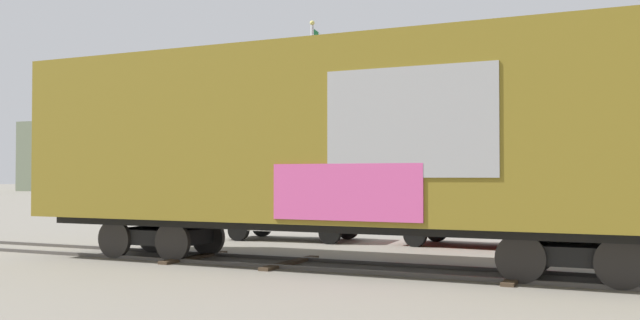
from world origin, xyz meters
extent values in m
plane|color=slate|center=(0.00, 0.00, 0.00)|extent=(260.00, 260.00, 0.00)
cube|color=#4C4742|center=(-1.02, -0.72, 0.04)|extent=(59.84, 4.60, 0.08)
cube|color=#4C4742|center=(-0.91, 0.72, 0.04)|extent=(59.84, 4.60, 0.08)
cube|color=#423323|center=(-4.73, 0.28, 0.04)|extent=(0.43, 2.51, 0.07)
cube|color=#423323|center=(2.75, -0.28, 0.04)|extent=(0.43, 2.51, 0.07)
cube|color=#423323|center=(-2.18, 0.09, 0.04)|extent=(0.43, 2.51, 0.07)
cube|color=olive|center=(-0.97, 0.00, 2.88)|extent=(15.17, 4.09, 3.75)
cube|color=#2D2823|center=(-0.97, 0.00, 4.87)|extent=(14.23, 1.47, 0.24)
cube|color=#999999|center=(0.93, -1.65, 2.97)|extent=(3.29, 0.28, 2.06)
cube|color=#CC4C8C|center=(-0.35, -1.56, 1.66)|extent=(3.09, 0.26, 1.10)
cube|color=black|center=(-0.97, 0.00, 0.90)|extent=(14.77, 2.73, 0.20)
cube|color=black|center=(-5.69, 0.36, 0.51)|extent=(2.19, 1.49, 0.36)
cylinder|color=black|center=(-6.59, -0.30, 0.46)|extent=(0.93, 0.19, 0.92)
cylinder|color=black|center=(-6.48, 1.14, 0.46)|extent=(0.93, 0.19, 0.92)
cylinder|color=black|center=(-4.90, -0.43, 0.46)|extent=(0.93, 0.19, 0.92)
cylinder|color=black|center=(-4.79, 1.01, 0.46)|extent=(0.93, 0.19, 0.92)
cube|color=black|center=(3.76, -0.36, 0.51)|extent=(2.19, 1.49, 0.36)
cylinder|color=black|center=(2.85, -1.01, 0.46)|extent=(0.93, 0.19, 0.92)
cylinder|color=black|center=(2.96, 0.43, 0.46)|extent=(0.93, 0.19, 0.92)
cylinder|color=black|center=(4.55, -1.14, 0.46)|extent=(0.93, 0.19, 0.92)
cylinder|color=black|center=(4.66, 0.30, 0.46)|extent=(0.93, 0.19, 0.92)
cylinder|color=silver|center=(-5.39, 9.76, 3.78)|extent=(0.12, 0.12, 7.57)
sphere|color=#D8CC66|center=(-5.39, 9.76, 7.65)|extent=(0.18, 0.18, 0.18)
cube|color=#14662D|center=(-5.47, 10.59, 7.02)|extent=(0.17, 1.54, 0.90)
cube|color=white|center=(-5.50, 10.97, 7.02)|extent=(0.11, 0.77, 0.90)
cube|color=slate|center=(0.00, 72.98, 4.60)|extent=(132.52, 29.09, 9.21)
cube|color=#8C725B|center=(-26.17, 64.25, 10.34)|extent=(6.80, 4.86, 2.27)
cube|color=brown|center=(-13.07, 64.25, 10.54)|extent=(4.81, 5.38, 2.67)
cone|color=#193D23|center=(-17.05, 67.04, 11.26)|extent=(2.06, 2.06, 4.11)
cone|color=#193D23|center=(-30.68, 61.81, 11.44)|extent=(2.23, 2.23, 4.47)
cone|color=#193D23|center=(-30.17, 62.79, 11.16)|extent=(1.96, 1.96, 3.92)
cone|color=#193D23|center=(-42.67, 62.28, 11.37)|extent=(2.16, 2.16, 4.32)
cone|color=#193D23|center=(-30.54, 68.04, 11.12)|extent=(1.92, 1.92, 3.84)
cube|color=silver|center=(-4.40, 5.64, 0.67)|extent=(4.36, 1.77, 0.69)
cube|color=#2D333D|center=(-4.65, 5.64, 1.37)|extent=(2.12, 1.58, 0.71)
cylinder|color=black|center=(-2.92, 6.46, 0.32)|extent=(0.64, 0.22, 0.64)
cylinder|color=black|center=(-2.92, 4.80, 0.32)|extent=(0.64, 0.22, 0.64)
cylinder|color=black|center=(-5.88, 6.47, 0.32)|extent=(0.64, 0.22, 0.64)
cylinder|color=black|center=(-5.89, 4.81, 0.32)|extent=(0.64, 0.22, 0.64)
cube|color=#B21E1E|center=(1.17, 5.58, 0.67)|extent=(4.64, 2.50, 0.69)
cube|color=#2D333D|center=(1.09, 5.59, 1.30)|extent=(2.18, 1.95, 0.57)
cylinder|color=black|center=(2.79, 6.23, 0.32)|extent=(0.67, 0.31, 0.64)
cylinder|color=black|center=(2.52, 4.47, 0.32)|extent=(0.67, 0.31, 0.64)
cylinder|color=black|center=(-0.18, 6.68, 0.32)|extent=(0.67, 0.31, 0.64)
cylinder|color=black|center=(-0.44, 4.92, 0.32)|extent=(0.67, 0.31, 0.64)
camera|label=1|loc=(3.91, -14.35, 1.97)|focal=39.37mm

